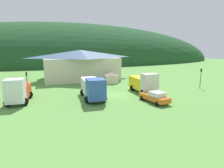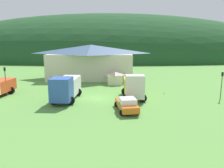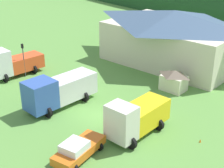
% 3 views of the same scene
% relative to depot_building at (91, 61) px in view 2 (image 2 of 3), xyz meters
% --- Properties ---
extents(ground_plane, '(200.00, 200.00, 0.00)m').
position_rel_depot_building_xyz_m(ground_plane, '(2.81, -18.13, -3.74)').
color(ground_plane, '#5B9342').
extents(forested_hill_backdrop, '(172.85, 60.00, 39.87)m').
position_rel_depot_building_xyz_m(forested_hill_backdrop, '(2.81, 53.57, -3.74)').
color(forested_hill_backdrop, '#1E4723').
rests_on(forested_hill_backdrop, ground).
extents(depot_building, '(18.77, 12.28, 7.26)m').
position_rel_depot_building_xyz_m(depot_building, '(0.00, 0.00, 0.00)').
color(depot_building, beige).
rests_on(depot_building, ground).
extents(play_shed_cream, '(2.94, 2.21, 2.43)m').
position_rel_depot_building_xyz_m(play_shed_cream, '(5.19, -8.03, -2.49)').
color(play_shed_cream, beige).
rests_on(play_shed_cream, ground).
extents(box_truck_blue, '(3.54, 8.11, 3.50)m').
position_rel_depot_building_xyz_m(box_truck_blue, '(-1.67, -19.29, -1.89)').
color(box_truck_blue, '#3356AD').
rests_on(box_truck_blue, ground).
extents(flatbed_truck_yellow, '(3.30, 6.58, 3.65)m').
position_rel_depot_building_xyz_m(flatbed_truck_yellow, '(7.65, -18.38, -1.97)').
color(flatbed_truck_yellow, silver).
rests_on(flatbed_truck_yellow, ground).
extents(service_pickup_orange, '(2.84, 5.15, 1.66)m').
position_rel_depot_building_xyz_m(service_pickup_orange, '(6.35, -24.15, -2.92)').
color(service_pickup_orange, orange).
rests_on(service_pickup_orange, ground).
extents(traffic_light_west, '(0.20, 0.32, 4.30)m').
position_rel_depot_building_xyz_m(traffic_light_west, '(-11.04, -16.87, -1.12)').
color(traffic_light_west, '#4C4C51').
rests_on(traffic_light_west, ground).
extents(traffic_light_east, '(0.20, 0.32, 3.84)m').
position_rel_depot_building_xyz_m(traffic_light_east, '(19.83, -18.82, -1.36)').
color(traffic_light_east, '#4C4C51').
rests_on(traffic_light_east, ground).
extents(traffic_cone_near_pickup, '(0.36, 0.36, 0.61)m').
position_rel_depot_building_xyz_m(traffic_cone_near_pickup, '(12.65, -15.65, -3.74)').
color(traffic_cone_near_pickup, orange).
rests_on(traffic_cone_near_pickup, ground).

